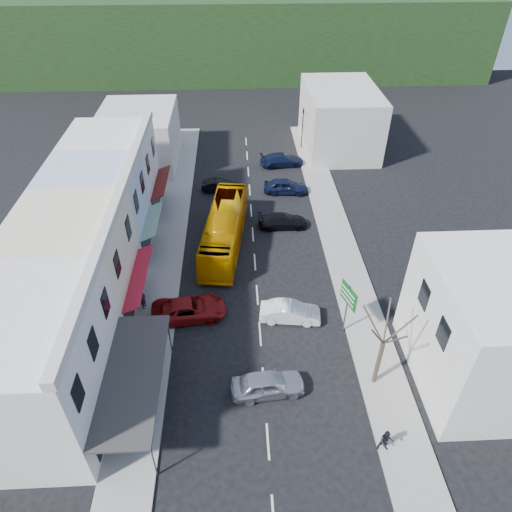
{
  "coord_description": "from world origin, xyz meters",
  "views": [
    {
      "loc": [
        -1.31,
        -21.58,
        23.9
      ],
      "look_at": [
        0.0,
        6.0,
        2.2
      ],
      "focal_mm": 32.0,
      "sensor_mm": 36.0,
      "label": 1
    }
  ],
  "objects_px": {
    "car_white": "(290,312)",
    "pedestrian_left": "(143,299)",
    "car_silver": "(268,385)",
    "direction_sign": "(346,309)",
    "bus": "(225,230)",
    "pedestrian_right": "(386,441)",
    "traffic_signal": "(302,129)",
    "car_red": "(189,309)",
    "street_tree": "(383,343)"
  },
  "relations": [
    {
      "from": "car_white",
      "to": "pedestrian_left",
      "type": "bearing_deg",
      "value": 88.22
    },
    {
      "from": "car_silver",
      "to": "direction_sign",
      "type": "xyz_separation_m",
      "value": [
        5.61,
        4.74,
        1.41
      ]
    },
    {
      "from": "bus",
      "to": "car_silver",
      "type": "xyz_separation_m",
      "value": [
        2.68,
        -15.34,
        -0.85
      ]
    },
    {
      "from": "pedestrian_right",
      "to": "traffic_signal",
      "type": "distance_m",
      "value": 38.52
    },
    {
      "from": "bus",
      "to": "direction_sign",
      "type": "distance_m",
      "value": 13.47
    },
    {
      "from": "pedestrian_left",
      "to": "bus",
      "type": "bearing_deg",
      "value": -25.51
    },
    {
      "from": "bus",
      "to": "pedestrian_right",
      "type": "height_order",
      "value": "bus"
    },
    {
      "from": "car_white",
      "to": "pedestrian_right",
      "type": "height_order",
      "value": "pedestrian_right"
    },
    {
      "from": "car_white",
      "to": "car_red",
      "type": "distance_m",
      "value": 7.24
    },
    {
      "from": "direction_sign",
      "to": "car_red",
      "type": "bearing_deg",
      "value": 152.0
    },
    {
      "from": "car_white",
      "to": "car_red",
      "type": "relative_size",
      "value": 0.96
    },
    {
      "from": "car_red",
      "to": "street_tree",
      "type": "height_order",
      "value": "street_tree"
    },
    {
      "from": "car_white",
      "to": "street_tree",
      "type": "relative_size",
      "value": 0.6
    },
    {
      "from": "bus",
      "to": "direction_sign",
      "type": "height_order",
      "value": "direction_sign"
    },
    {
      "from": "bus",
      "to": "car_white",
      "type": "distance_m",
      "value": 10.45
    },
    {
      "from": "car_red",
      "to": "pedestrian_right",
      "type": "xyz_separation_m",
      "value": [
        11.3,
        -10.77,
        0.3
      ]
    },
    {
      "from": "pedestrian_right",
      "to": "street_tree",
      "type": "distance_m",
      "value": 5.23
    },
    {
      "from": "pedestrian_right",
      "to": "direction_sign",
      "type": "height_order",
      "value": "direction_sign"
    },
    {
      "from": "bus",
      "to": "car_white",
      "type": "height_order",
      "value": "bus"
    },
    {
      "from": "direction_sign",
      "to": "pedestrian_left",
      "type": "bearing_deg",
      "value": 150.64
    },
    {
      "from": "bus",
      "to": "pedestrian_left",
      "type": "bearing_deg",
      "value": -119.87
    },
    {
      "from": "car_red",
      "to": "street_tree",
      "type": "distance_m",
      "value": 13.77
    },
    {
      "from": "pedestrian_right",
      "to": "street_tree",
      "type": "relative_size",
      "value": 0.23
    },
    {
      "from": "street_tree",
      "to": "traffic_signal",
      "type": "relative_size",
      "value": 1.47
    },
    {
      "from": "street_tree",
      "to": "traffic_signal",
      "type": "distance_m",
      "value": 34.04
    },
    {
      "from": "pedestrian_left",
      "to": "pedestrian_right",
      "type": "distance_m",
      "value": 18.79
    },
    {
      "from": "car_red",
      "to": "car_white",
      "type": "bearing_deg",
      "value": -102.29
    },
    {
      "from": "pedestrian_left",
      "to": "pedestrian_right",
      "type": "relative_size",
      "value": 1.0
    },
    {
      "from": "car_white",
      "to": "pedestrian_left",
      "type": "xyz_separation_m",
      "value": [
        -10.59,
        1.6,
        0.3
      ]
    },
    {
      "from": "car_silver",
      "to": "pedestrian_right",
      "type": "relative_size",
      "value": 2.59
    },
    {
      "from": "pedestrian_left",
      "to": "direction_sign",
      "type": "relative_size",
      "value": 0.4
    },
    {
      "from": "car_silver",
      "to": "street_tree",
      "type": "relative_size",
      "value": 0.6
    },
    {
      "from": "car_red",
      "to": "pedestrian_left",
      "type": "relative_size",
      "value": 2.71
    },
    {
      "from": "car_white",
      "to": "direction_sign",
      "type": "relative_size",
      "value": 1.04
    },
    {
      "from": "direction_sign",
      "to": "traffic_signal",
      "type": "distance_m",
      "value": 29.67
    },
    {
      "from": "pedestrian_right",
      "to": "car_red",
      "type": "bearing_deg",
      "value": 143.09
    },
    {
      "from": "car_white",
      "to": "car_red",
      "type": "xyz_separation_m",
      "value": [
        -7.21,
        0.64,
        0.0
      ]
    },
    {
      "from": "street_tree",
      "to": "bus",
      "type": "bearing_deg",
      "value": 122.04
    },
    {
      "from": "street_tree",
      "to": "direction_sign",
      "type": "bearing_deg",
      "value": 103.76
    },
    {
      "from": "bus",
      "to": "direction_sign",
      "type": "relative_size",
      "value": 2.74
    },
    {
      "from": "car_silver",
      "to": "car_red",
      "type": "height_order",
      "value": "same"
    },
    {
      "from": "street_tree",
      "to": "traffic_signal",
      "type": "xyz_separation_m",
      "value": [
        -0.28,
        34.02,
        -1.16
      ]
    },
    {
      "from": "pedestrian_left",
      "to": "street_tree",
      "type": "xyz_separation_m",
      "value": [
        15.26,
        -7.26,
        2.64
      ]
    },
    {
      "from": "direction_sign",
      "to": "bus",
      "type": "bearing_deg",
      "value": 110.24
    },
    {
      "from": "car_red",
      "to": "direction_sign",
      "type": "xyz_separation_m",
      "value": [
        10.81,
        -1.94,
        1.41
      ]
    },
    {
      "from": "pedestrian_right",
      "to": "traffic_signal",
      "type": "relative_size",
      "value": 0.34
    },
    {
      "from": "car_white",
      "to": "pedestrian_right",
      "type": "relative_size",
      "value": 2.59
    },
    {
      "from": "car_red",
      "to": "pedestrian_right",
      "type": "relative_size",
      "value": 2.71
    },
    {
      "from": "pedestrian_left",
      "to": "traffic_signal",
      "type": "relative_size",
      "value": 0.34
    },
    {
      "from": "bus",
      "to": "street_tree",
      "type": "height_order",
      "value": "street_tree"
    }
  ]
}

